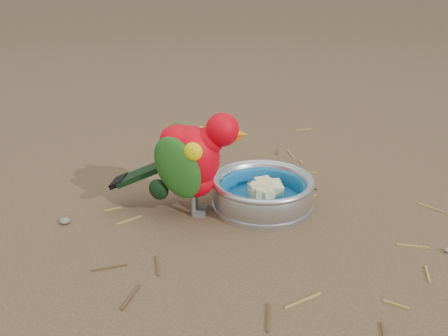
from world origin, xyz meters
name	(u,v)px	position (x,y,z in m)	size (l,w,h in m)	color
ground	(225,226)	(0.00, 0.00, 0.00)	(60.00, 60.00, 0.00)	brown
food_bowl	(262,203)	(0.10, 0.05, 0.01)	(0.20, 0.20, 0.02)	#B2B2BA
bowl_wall	(263,189)	(0.10, 0.05, 0.04)	(0.20, 0.20, 0.04)	#B2B2BA
fruit_wedges	(263,192)	(0.10, 0.05, 0.03)	(0.12, 0.12, 0.03)	beige
lory_parrot	(191,166)	(-0.04, 0.07, 0.10)	(0.11, 0.24, 0.19)	red
ground_debris	(224,209)	(0.02, 0.06, 0.00)	(0.90, 0.80, 0.01)	olive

